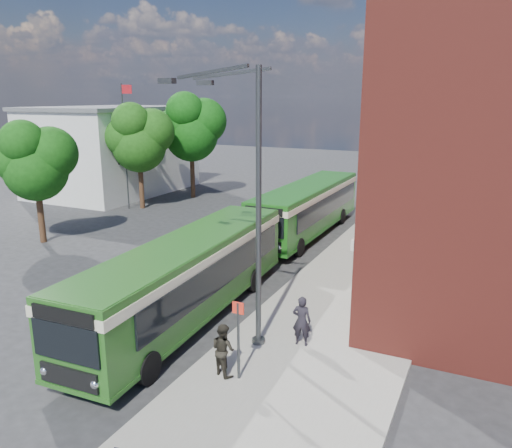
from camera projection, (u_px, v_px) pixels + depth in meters
The scene contains 14 objects.
ground at pixel (165, 299), 20.57m from camera, with size 120.00×120.00×0.00m, color #28282B.
pavement at pixel (377, 264), 24.64m from camera, with size 6.00×48.00×0.15m, color #9A978C.
kerb_line at pixel (318, 257), 25.93m from camera, with size 0.12×48.00×0.01m, color beige.
white_building at pixel (113, 150), 42.90m from camera, with size 9.40×13.40×7.30m.
flagpole at pixel (125, 142), 35.90m from camera, with size 0.95×0.10×9.00m.
street_lamp at pixel (248, 206), 15.62m from camera, with size 2.96×2.38×9.00m.
bus_stop_sign at pixel (238, 335), 14.19m from camera, with size 0.35×0.08×2.52m.
bus_front at pixel (188, 272), 18.39m from camera, with size 3.12×12.61×3.02m.
bus_rear at pixel (307, 205), 29.83m from camera, with size 2.75×12.50×3.02m.
pedestrian_a at pixel (302, 321), 16.30m from camera, with size 0.62×0.41×1.69m, color black.
pedestrian_b at pixel (223, 349), 14.55m from camera, with size 0.77×0.60×1.59m, color black.
tree_left at pixel (35, 160), 27.43m from camera, with size 4.11×3.91×6.94m.
tree_mid at pixel (139, 137), 36.00m from camera, with size 4.59×4.36×7.75m.
tree_right at pixel (191, 127), 39.83m from camera, with size 5.04×4.79×8.51m.
Camera 1 is at (11.62, -15.69, 8.11)m, focal length 35.00 mm.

